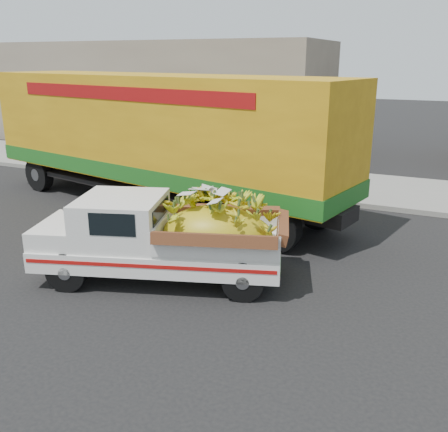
% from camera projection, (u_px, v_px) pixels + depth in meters
% --- Properties ---
extents(ground, '(100.00, 100.00, 0.00)m').
position_uv_depth(ground, '(93.00, 268.00, 10.54)').
color(ground, black).
rests_on(ground, ground).
extents(curb, '(60.00, 0.25, 0.15)m').
position_uv_depth(curb, '(229.00, 189.00, 16.55)').
color(curb, gray).
rests_on(curb, ground).
extents(sidewalk, '(60.00, 4.00, 0.14)m').
position_uv_depth(sidewalk, '(252.00, 176.00, 18.36)').
color(sidewalk, gray).
rests_on(sidewalk, ground).
extents(building_left, '(18.00, 6.00, 5.00)m').
position_uv_depth(building_left, '(152.00, 93.00, 25.93)').
color(building_left, gray).
rests_on(building_left, ground).
extents(pickup_truck, '(5.06, 3.11, 1.67)m').
position_uv_depth(pickup_truck, '(178.00, 237.00, 9.71)').
color(pickup_truck, black).
rests_on(pickup_truck, ground).
extents(semi_trailer, '(12.09, 4.92, 3.80)m').
position_uv_depth(semi_trailer, '(157.00, 135.00, 14.26)').
color(semi_trailer, black).
rests_on(semi_trailer, ground).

